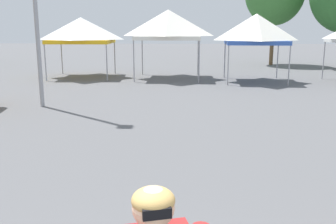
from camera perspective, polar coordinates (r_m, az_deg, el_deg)
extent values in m
cylinder|color=#9E9EA3|center=(20.28, -18.22, 7.43)|extent=(0.06, 0.06, 2.05)
cylinder|color=#9E9EA3|center=(19.56, -9.32, 7.72)|extent=(0.06, 0.06, 2.05)
cylinder|color=#9E9EA3|center=(23.29, -15.90, 8.15)|extent=(0.06, 0.06, 2.05)
cylinder|color=#9E9EA3|center=(22.66, -8.12, 8.39)|extent=(0.06, 0.06, 2.05)
pyramid|color=white|center=(21.33, -13.11, 12.30)|extent=(3.49, 3.49, 1.18)
cube|color=yellow|center=(21.34, -13.02, 10.44)|extent=(3.45, 3.45, 0.20)
cylinder|color=#9E9EA3|center=(18.89, -5.24, 7.99)|extent=(0.06, 0.06, 2.26)
cylinder|color=#9E9EA3|center=(18.67, 4.76, 7.94)|extent=(0.06, 0.06, 2.26)
cylinder|color=#9E9EA3|center=(22.10, -3.95, 8.65)|extent=(0.06, 0.06, 2.26)
cylinder|color=#9E9EA3|center=(21.91, 4.61, 8.61)|extent=(0.06, 0.06, 2.26)
pyramid|color=white|center=(20.27, 0.05, 13.45)|extent=(3.46, 3.46, 1.35)
cube|color=white|center=(20.28, 0.05, 11.26)|extent=(3.43, 3.43, 0.20)
cylinder|color=#9E9EA3|center=(17.95, 9.16, 7.33)|extent=(0.06, 0.06, 2.07)
cylinder|color=#9E9EA3|center=(18.36, 18.02, 7.00)|extent=(0.06, 0.06, 2.07)
cylinder|color=#9E9EA3|center=(20.75, 8.65, 8.02)|extent=(0.06, 0.06, 2.07)
cylinder|color=#9E9EA3|center=(21.10, 16.36, 7.74)|extent=(0.06, 0.06, 2.07)
pyramid|color=white|center=(19.43, 13.30, 12.50)|extent=(3.08, 3.08, 1.29)
cube|color=#3359B2|center=(19.43, 13.19, 10.31)|extent=(3.05, 3.05, 0.20)
cylinder|color=#9E9EA3|center=(21.60, 22.65, 7.51)|extent=(0.06, 0.06, 2.16)
sphere|color=#D8A884|center=(2.05, -2.26, -14.31)|extent=(0.23, 0.23, 0.23)
ellipsoid|color=tan|center=(2.03, -2.27, -13.30)|extent=(0.23, 0.23, 0.14)
cube|color=black|center=(1.95, -1.65, -15.29)|extent=(0.15, 0.06, 0.06)
cylinder|color=brown|center=(29.18, 15.58, 10.38)|extent=(0.28, 0.28, 3.51)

